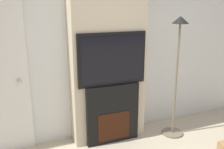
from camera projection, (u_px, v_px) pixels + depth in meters
The scene contains 5 objects.
wall_back at pixel (103, 45), 3.57m from camera, with size 6.00×0.06×2.70m.
chimney_breast at pixel (108, 47), 3.41m from camera, with size 1.05×0.30×2.70m.
fireplace at pixel (112, 113), 3.53m from camera, with size 0.76×0.15×0.85m.
television at pixel (112, 59), 3.31m from camera, with size 0.96×0.07×0.71m.
floor_lamp at pixel (177, 62), 3.52m from camera, with size 0.32×0.32×1.76m.
Camera 1 is at (-1.21, -1.31, 1.91)m, focal length 40.00 mm.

